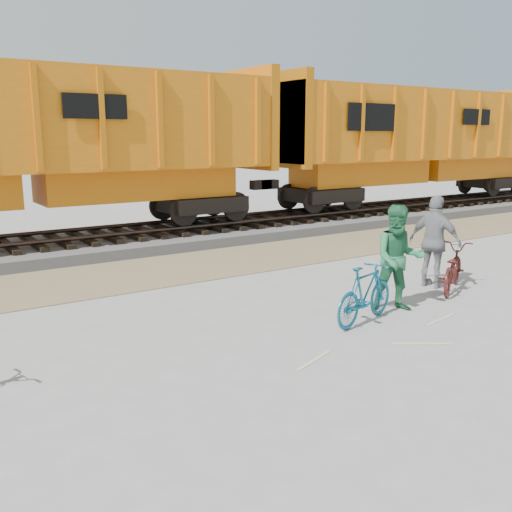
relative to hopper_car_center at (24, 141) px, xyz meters
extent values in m
plane|color=#9E9E99|center=(2.63, -9.00, -3.01)|extent=(120.00, 120.00, 0.00)
cube|color=#887955|center=(2.63, -3.50, -3.00)|extent=(120.00, 3.00, 0.02)
cube|color=slate|center=(2.63, 0.00, -2.86)|extent=(120.00, 4.00, 0.30)
cube|color=black|center=(2.63, 0.00, -2.65)|extent=(0.22, 2.60, 0.12)
cube|color=black|center=(9.13, 0.00, -2.65)|extent=(0.22, 2.60, 0.12)
cylinder|color=#382821|center=(2.63, -0.72, -2.53)|extent=(120.00, 0.12, 0.12)
cylinder|color=#382821|center=(2.63, 0.72, -2.53)|extent=(120.00, 0.12, 0.12)
cube|color=black|center=(0.00, 0.00, -2.07)|extent=(11.20, 2.20, 0.80)
cube|color=orange|center=(0.00, 0.00, -1.22)|extent=(11.76, 1.65, 0.90)
cube|color=orange|center=(0.00, 0.00, 0.53)|extent=(14.00, 3.00, 2.60)
cube|color=#B8610B|center=(6.85, 0.00, 0.63)|extent=(0.30, 3.06, 3.10)
cube|color=black|center=(15.00, 0.00, -2.07)|extent=(11.20, 2.20, 0.80)
cube|color=orange|center=(15.00, 0.00, -1.22)|extent=(11.76, 1.65, 0.90)
cube|color=orange|center=(15.00, 0.00, 0.53)|extent=(14.00, 3.00, 2.60)
cube|color=#B8610B|center=(8.15, 0.00, 0.63)|extent=(0.30, 3.06, 3.10)
cube|color=black|center=(10.80, -1.58, 0.73)|extent=(2.20, 0.04, 0.90)
imported|color=#0E5B7A|center=(3.43, -8.95, -2.50)|extent=(1.76, 0.90, 1.02)
imported|color=#4F1B16|center=(6.40, -8.44, -2.53)|extent=(1.88, 1.43, 0.95)
imported|color=#266C42|center=(4.43, -8.75, -2.04)|extent=(1.19, 1.14, 1.94)
imported|color=gray|center=(6.30, -8.04, -2.04)|extent=(0.72, 1.22, 1.94)
camera|label=1|loc=(-3.30, -15.69, 0.14)|focal=40.00mm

